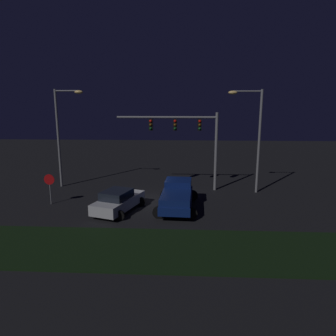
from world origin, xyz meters
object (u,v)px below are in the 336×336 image
object	(u,v)px
traffic_signal_gantry	(187,132)
stop_sign	(50,183)
street_lamp_left	(63,127)
street_lamp_right	(253,129)
pickup_truck	(177,194)
car_sedan	(118,201)

from	to	relation	value
traffic_signal_gantry	stop_sign	distance (m)	11.31
traffic_signal_gantry	street_lamp_left	world-z (taller)	street_lamp_left
street_lamp_left	street_lamp_right	distance (m)	15.86
pickup_truck	stop_sign	xyz separation A→B (m)	(-9.21, 0.38, 0.56)
pickup_truck	car_sedan	xyz separation A→B (m)	(-3.97, -0.88, -0.26)
street_lamp_right	street_lamp_left	bearing A→B (deg)	176.26
street_lamp_right	stop_sign	distance (m)	16.04
car_sedan	stop_sign	distance (m)	5.45
traffic_signal_gantry	stop_sign	xyz separation A→B (m)	(-9.86, -4.42, -3.34)
street_lamp_left	street_lamp_right	size ratio (longest dim) A/B	1.01
stop_sign	traffic_signal_gantry	bearing A→B (deg)	24.14
traffic_signal_gantry	street_lamp_left	distance (m)	10.58
stop_sign	pickup_truck	bearing A→B (deg)	-2.33
pickup_truck	street_lamp_right	world-z (taller)	street_lamp_right
street_lamp_left	stop_sign	bearing A→B (deg)	-81.89
traffic_signal_gantry	street_lamp_right	world-z (taller)	street_lamp_right
car_sedan	traffic_signal_gantry	bearing A→B (deg)	-20.61
street_lamp_left	stop_sign	xyz separation A→B (m)	(0.70, -4.93, -3.69)
car_sedan	street_lamp_left	bearing A→B (deg)	62.39
street_lamp_right	stop_sign	bearing A→B (deg)	-165.56
pickup_truck	street_lamp_left	distance (m)	12.02
car_sedan	traffic_signal_gantry	distance (m)	8.42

